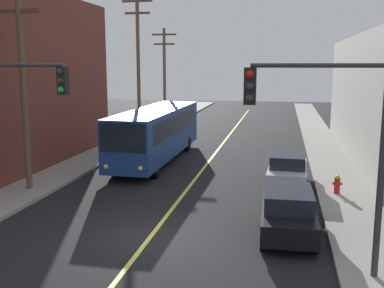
{
  "coord_description": "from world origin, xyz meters",
  "views": [
    {
      "loc": [
        4.33,
        -14.35,
        5.88
      ],
      "look_at": [
        0.0,
        7.43,
        2.0
      ],
      "focal_mm": 42.78,
      "sensor_mm": 36.0,
      "label": 1
    }
  ],
  "objects_px": {
    "utility_pole_near": "(23,75)",
    "traffic_signal_left_corner": "(15,107)",
    "fire_hydrant": "(337,184)",
    "utility_pole_mid": "(138,60)",
    "utility_pole_far": "(164,71)",
    "traffic_signal_right_corner": "(323,124)",
    "city_bus": "(157,132)",
    "parked_car_black": "(288,211)",
    "parked_car_silver": "(288,169)"
  },
  "relations": [
    {
      "from": "utility_pole_near",
      "to": "traffic_signal_left_corner",
      "type": "xyz_separation_m",
      "value": [
        1.79,
        -3.57,
        -1.11
      ]
    },
    {
      "from": "fire_hydrant",
      "to": "utility_pole_mid",
      "type": "bearing_deg",
      "value": 134.07
    },
    {
      "from": "utility_pole_far",
      "to": "traffic_signal_right_corner",
      "type": "relative_size",
      "value": 1.52
    },
    {
      "from": "city_bus",
      "to": "utility_pole_mid",
      "type": "bearing_deg",
      "value": 114.55
    },
    {
      "from": "parked_car_black",
      "to": "parked_car_silver",
      "type": "bearing_deg",
      "value": 89.65
    },
    {
      "from": "utility_pole_far",
      "to": "city_bus",
      "type": "bearing_deg",
      "value": -76.95
    },
    {
      "from": "city_bus",
      "to": "traffic_signal_left_corner",
      "type": "distance_m",
      "value": 11.88
    },
    {
      "from": "parked_car_silver",
      "to": "traffic_signal_left_corner",
      "type": "bearing_deg",
      "value": -145.81
    },
    {
      "from": "parked_car_black",
      "to": "utility_pole_mid",
      "type": "xyz_separation_m",
      "value": [
        -11.59,
        19.43,
        5.4
      ]
    },
    {
      "from": "parked_car_black",
      "to": "utility_pole_near",
      "type": "height_order",
      "value": "utility_pole_near"
    },
    {
      "from": "parked_car_silver",
      "to": "traffic_signal_right_corner",
      "type": "distance_m",
      "value": 10.31
    },
    {
      "from": "city_bus",
      "to": "traffic_signal_left_corner",
      "type": "relative_size",
      "value": 2.03
    },
    {
      "from": "parked_car_black",
      "to": "utility_pole_near",
      "type": "relative_size",
      "value": 0.47
    },
    {
      "from": "utility_pole_mid",
      "to": "fire_hydrant",
      "type": "xyz_separation_m",
      "value": [
        13.8,
        -14.26,
        -5.66
      ]
    },
    {
      "from": "utility_pole_near",
      "to": "utility_pole_mid",
      "type": "relative_size",
      "value": 0.86
    },
    {
      "from": "utility_pole_near",
      "to": "utility_pole_far",
      "type": "distance_m",
      "value": 24.49
    },
    {
      "from": "utility_pole_near",
      "to": "traffic_signal_right_corner",
      "type": "relative_size",
      "value": 1.59
    },
    {
      "from": "utility_pole_mid",
      "to": "utility_pole_far",
      "type": "bearing_deg",
      "value": 90.49
    },
    {
      "from": "utility_pole_mid",
      "to": "parked_car_silver",
      "type": "bearing_deg",
      "value": -47.86
    },
    {
      "from": "traffic_signal_right_corner",
      "to": "fire_hydrant",
      "type": "height_order",
      "value": "traffic_signal_right_corner"
    },
    {
      "from": "parked_car_silver",
      "to": "utility_pole_far",
      "type": "xyz_separation_m",
      "value": [
        -11.7,
        21.22,
        4.36
      ]
    },
    {
      "from": "traffic_signal_right_corner",
      "to": "fire_hydrant",
      "type": "xyz_separation_m",
      "value": [
        1.44,
        8.28,
        -3.72
      ]
    },
    {
      "from": "city_bus",
      "to": "traffic_signal_right_corner",
      "type": "distance_m",
      "value": 16.8
    },
    {
      "from": "utility_pole_far",
      "to": "fire_hydrant",
      "type": "bearing_deg",
      "value": -58.48
    },
    {
      "from": "traffic_signal_right_corner",
      "to": "utility_pole_far",
      "type": "bearing_deg",
      "value": 111.92
    },
    {
      "from": "fire_hydrant",
      "to": "parked_car_silver",
      "type": "bearing_deg",
      "value": 147.05
    },
    {
      "from": "city_bus",
      "to": "parked_car_black",
      "type": "distance_m",
      "value": 13.63
    },
    {
      "from": "parked_car_silver",
      "to": "utility_pole_far",
      "type": "distance_m",
      "value": 24.62
    },
    {
      "from": "parked_car_silver",
      "to": "traffic_signal_left_corner",
      "type": "xyz_separation_m",
      "value": [
        -10.09,
        -6.85,
        3.46
      ]
    },
    {
      "from": "utility_pole_near",
      "to": "utility_pole_far",
      "type": "xyz_separation_m",
      "value": [
        0.18,
        24.49,
        -0.21
      ]
    },
    {
      "from": "utility_pole_mid",
      "to": "traffic_signal_left_corner",
      "type": "distance_m",
      "value": 19.86
    },
    {
      "from": "parked_car_black",
      "to": "utility_pole_near",
      "type": "xyz_separation_m",
      "value": [
        -11.84,
        3.31,
        4.57
      ]
    },
    {
      "from": "traffic_signal_right_corner",
      "to": "fire_hydrant",
      "type": "distance_m",
      "value": 9.19
    },
    {
      "from": "utility_pole_mid",
      "to": "traffic_signal_right_corner",
      "type": "relative_size",
      "value": 1.86
    },
    {
      "from": "traffic_signal_left_corner",
      "to": "utility_pole_mid",
      "type": "bearing_deg",
      "value": 94.48
    },
    {
      "from": "utility_pole_far",
      "to": "traffic_signal_right_corner",
      "type": "bearing_deg",
      "value": -68.08
    },
    {
      "from": "parked_car_black",
      "to": "fire_hydrant",
      "type": "distance_m",
      "value": 5.64
    },
    {
      "from": "utility_pole_far",
      "to": "fire_hydrant",
      "type": "relative_size",
      "value": 10.88
    },
    {
      "from": "parked_car_black",
      "to": "utility_pole_far",
      "type": "xyz_separation_m",
      "value": [
        -11.66,
        27.8,
        4.36
      ]
    },
    {
      "from": "parked_car_black",
      "to": "fire_hydrant",
      "type": "bearing_deg",
      "value": 66.82
    },
    {
      "from": "city_bus",
      "to": "utility_pole_mid",
      "type": "height_order",
      "value": "utility_pole_mid"
    },
    {
      "from": "traffic_signal_left_corner",
      "to": "traffic_signal_right_corner",
      "type": "height_order",
      "value": "same"
    },
    {
      "from": "traffic_signal_left_corner",
      "to": "traffic_signal_right_corner",
      "type": "xyz_separation_m",
      "value": [
        10.82,
        -2.83,
        0.0
      ]
    },
    {
      "from": "parked_car_black",
      "to": "traffic_signal_right_corner",
      "type": "bearing_deg",
      "value": -75.94
    },
    {
      "from": "parked_car_black",
      "to": "traffic_signal_right_corner",
      "type": "height_order",
      "value": "traffic_signal_right_corner"
    },
    {
      "from": "utility_pole_near",
      "to": "utility_pole_far",
      "type": "relative_size",
      "value": 1.04
    },
    {
      "from": "city_bus",
      "to": "traffic_signal_right_corner",
      "type": "height_order",
      "value": "traffic_signal_right_corner"
    },
    {
      "from": "utility_pole_mid",
      "to": "parked_car_black",
      "type": "bearing_deg",
      "value": -59.19
    },
    {
      "from": "parked_car_silver",
      "to": "utility_pole_mid",
      "type": "xyz_separation_m",
      "value": [
        -11.63,
        12.85,
        5.4
      ]
    },
    {
      "from": "parked_car_silver",
      "to": "fire_hydrant",
      "type": "bearing_deg",
      "value": -32.95
    }
  ]
}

